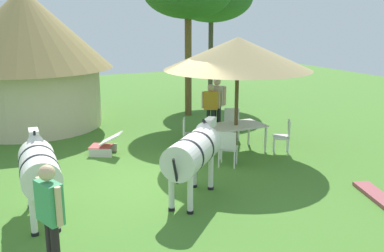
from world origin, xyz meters
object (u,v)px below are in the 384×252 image
(patio_chair_west_end, at_px, (285,134))
(patio_chair_near_hut, at_px, (232,122))
(patio_dining_table, at_px, (236,128))
(striped_lounge_chair, at_px, (105,145))
(patio_chair_east_end, at_px, (227,146))
(zebra_by_umbrella, at_px, (193,152))
(patio_chair_near_lawn, at_px, (188,132))
(zebra_nearest_camera, at_px, (39,168))
(shade_umbrella, at_px, (238,54))
(guest_beside_umbrella, at_px, (211,104))
(standing_watcher, at_px, (50,210))
(thatched_hut, at_px, (27,53))
(guest_behind_table, at_px, (217,100))

(patio_chair_west_end, xyz_separation_m, patio_chair_near_hut, (-0.54, 1.85, 0.00))
(patio_chair_near_hut, bearing_deg, patio_dining_table, 90.00)
(striped_lounge_chair, bearing_deg, patio_chair_east_end, -102.85)
(striped_lounge_chair, height_order, zebra_by_umbrella, zebra_by_umbrella)
(patio_chair_near_lawn, bearing_deg, zebra_nearest_camera, -30.09)
(patio_dining_table, bearing_deg, striped_lounge_chair, 159.62)
(patio_chair_east_end, bearing_deg, shade_umbrella, 90.00)
(guest_beside_umbrella, height_order, zebra_by_umbrella, guest_beside_umbrella)
(striped_lounge_chair, xyz_separation_m, zebra_nearest_camera, (-1.93, -3.25, 0.71))
(patio_chair_east_end, xyz_separation_m, patio_chair_west_end, (1.89, 0.31, 0.00))
(guest_beside_umbrella, distance_m, standing_watcher, 8.03)
(patio_dining_table, bearing_deg, zebra_nearest_camera, -158.59)
(patio_chair_near_hut, distance_m, zebra_nearest_camera, 6.58)
(patio_chair_near_lawn, relative_size, patio_chair_near_hut, 1.00)
(striped_lounge_chair, bearing_deg, thatched_hut, 48.54)
(patio_chair_near_hut, relative_size, striped_lounge_chair, 0.93)
(thatched_hut, distance_m, patio_chair_near_hut, 6.93)
(standing_watcher, bearing_deg, striped_lounge_chair, 137.68)
(patio_dining_table, distance_m, striped_lounge_chair, 3.50)
(standing_watcher, bearing_deg, guest_behind_table, 115.00)
(patio_chair_east_end, distance_m, guest_beside_umbrella, 3.09)
(patio_chair_near_lawn, bearing_deg, zebra_by_umbrella, 4.89)
(guest_behind_table, bearing_deg, patio_chair_near_hut, -36.12)
(patio_chair_near_hut, relative_size, guest_behind_table, 0.53)
(patio_chair_east_end, height_order, standing_watcher, standing_watcher)
(guest_behind_table, bearing_deg, standing_watcher, -83.23)
(thatched_hut, bearing_deg, guest_behind_table, -32.11)
(shade_umbrella, xyz_separation_m, guest_beside_umbrella, (0.21, 1.90, -1.69))
(thatched_hut, height_order, zebra_nearest_camera, thatched_hut)
(patio_chair_east_end, distance_m, guest_behind_table, 3.33)
(shade_umbrella, xyz_separation_m, zebra_by_umbrella, (-2.34, -2.37, -1.65))
(guest_beside_umbrella, height_order, standing_watcher, standing_watcher)
(patio_chair_near_lawn, bearing_deg, shade_umbrella, 90.00)
(thatched_hut, relative_size, guest_beside_umbrella, 3.46)
(patio_chair_west_end, bearing_deg, patio_chair_east_end, 131.62)
(patio_chair_near_lawn, xyz_separation_m, guest_beside_umbrella, (1.35, 1.31, 0.42))
(patio_chair_east_end, distance_m, patio_chair_near_hut, 2.55)
(patio_chair_near_lawn, relative_size, striped_lounge_chair, 0.93)
(patio_chair_east_end, bearing_deg, patio_chair_west_end, 48.38)
(patio_chair_near_hut, distance_m, guest_beside_umbrella, 0.91)
(patio_chair_near_lawn, xyz_separation_m, patio_chair_east_end, (0.34, -1.58, 0.00))
(shade_umbrella, bearing_deg, guest_beside_umbrella, 83.79)
(patio_dining_table, xyz_separation_m, standing_watcher, (-5.25, -4.01, 0.33))
(thatched_hut, xyz_separation_m, guest_behind_table, (5.18, -3.25, -1.38))
(standing_watcher, bearing_deg, zebra_nearest_camera, 156.97)
(patio_chair_east_end, relative_size, zebra_nearest_camera, 0.40)
(patio_chair_near_lawn, bearing_deg, patio_dining_table, 90.00)
(thatched_hut, relative_size, patio_chair_near_lawn, 6.00)
(guest_behind_table, bearing_deg, guest_beside_umbrella, -103.45)
(shade_umbrella, bearing_deg, thatched_hut, 131.61)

